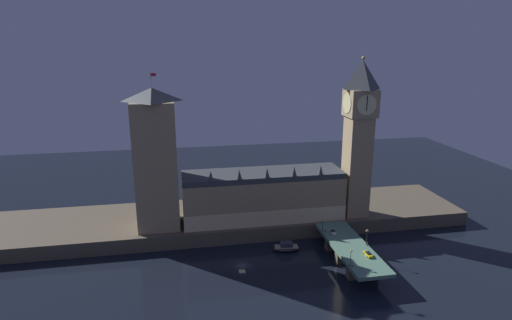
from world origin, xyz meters
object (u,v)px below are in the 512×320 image
(car_southbound_lead, at_px, (368,254))
(street_lamp_far, at_px, (323,223))
(street_lamp_mid, at_px, (367,235))
(pedestrian_far_rail, at_px, (325,231))
(street_lamp_near, at_px, (351,256))
(clock_tower, at_px, (359,134))
(victoria_tower, at_px, (156,159))
(pedestrian_mid_walk, at_px, (367,244))
(pedestrian_near_rail, at_px, (352,265))
(car_northbound_lead, at_px, (333,232))
(boat_upstream, at_px, (286,248))

(car_southbound_lead, xyz_separation_m, street_lamp_far, (-9.47, 23.57, 3.01))
(street_lamp_mid, bearing_deg, pedestrian_far_rail, 135.70)
(street_lamp_far, bearing_deg, street_lamp_mid, -48.77)
(street_lamp_near, bearing_deg, car_southbound_lead, 31.80)
(clock_tower, height_order, street_lamp_mid, clock_tower)
(victoria_tower, distance_m, pedestrian_mid_walk, 92.03)
(pedestrian_near_rail, relative_size, pedestrian_far_rail, 0.91)
(victoria_tower, height_order, street_lamp_far, victoria_tower)
(car_southbound_lead, bearing_deg, car_northbound_lead, 106.31)
(pedestrian_far_rail, distance_m, street_lamp_mid, 17.71)
(clock_tower, distance_m, street_lamp_near, 60.80)
(car_northbound_lead, distance_m, pedestrian_far_rail, 3.07)
(clock_tower, relative_size, car_northbound_lead, 17.96)
(car_northbound_lead, bearing_deg, pedestrian_near_rail, -96.28)
(clock_tower, bearing_deg, street_lamp_near, -114.43)
(clock_tower, height_order, car_northbound_lead, clock_tower)
(pedestrian_mid_walk, height_order, street_lamp_near, street_lamp_near)
(street_lamp_near, bearing_deg, pedestrian_far_rail, 89.15)
(street_lamp_near, bearing_deg, car_northbound_lead, 82.65)
(victoria_tower, height_order, car_southbound_lead, victoria_tower)
(victoria_tower, bearing_deg, car_southbound_lead, -29.90)
(street_lamp_mid, relative_size, boat_upstream, 0.56)
(car_northbound_lead, distance_m, street_lamp_mid, 15.50)
(clock_tower, height_order, pedestrian_mid_walk, clock_tower)
(car_northbound_lead, relative_size, pedestrian_mid_walk, 2.44)
(pedestrian_near_rail, relative_size, pedestrian_mid_walk, 1.04)
(car_southbound_lead, height_order, pedestrian_near_rail, pedestrian_near_rail)
(street_lamp_near, relative_size, boat_upstream, 0.56)
(clock_tower, height_order, victoria_tower, clock_tower)
(car_northbound_lead, height_order, street_lamp_mid, street_lamp_mid)
(boat_upstream, bearing_deg, pedestrian_mid_walk, -28.49)
(victoria_tower, bearing_deg, car_northbound_lead, -18.32)
(clock_tower, bearing_deg, pedestrian_mid_walk, -104.49)
(street_lamp_mid, bearing_deg, boat_upstream, 154.27)
(car_northbound_lead, bearing_deg, street_lamp_far, 139.77)
(clock_tower, bearing_deg, pedestrian_near_rail, -113.60)
(boat_upstream, bearing_deg, pedestrian_far_rail, -5.61)
(clock_tower, xyz_separation_m, victoria_tower, (-88.11, 3.47, -7.94))
(street_lamp_mid, distance_m, street_lamp_far, 19.57)
(pedestrian_near_rail, height_order, pedestrian_mid_walk, pedestrian_near_rail)
(car_northbound_lead, bearing_deg, victoria_tower, 161.68)
(pedestrian_near_rail, bearing_deg, street_lamp_near, 113.17)
(car_northbound_lead, height_order, boat_upstream, car_northbound_lead)
(pedestrian_far_rail, xyz_separation_m, street_lamp_near, (-0.40, -26.92, 2.93))
(victoria_tower, xyz_separation_m, boat_upstream, (51.34, -21.38, -34.75))
(pedestrian_near_rail, distance_m, street_lamp_mid, 20.26)
(pedestrian_near_rail, bearing_deg, street_lamp_far, 90.75)
(pedestrian_far_rail, xyz_separation_m, street_lamp_mid, (12.50, -12.20, 2.93))
(street_lamp_far, bearing_deg, victoria_tower, 163.05)
(pedestrian_near_rail, relative_size, street_lamp_near, 0.27)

